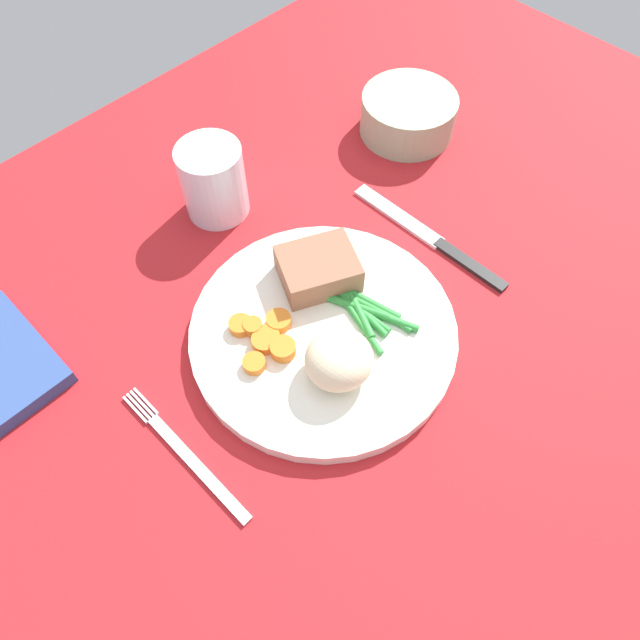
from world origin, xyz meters
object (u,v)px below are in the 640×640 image
(knife, at_px, (432,239))
(water_glass, at_px, (215,185))
(salad_bowl, at_px, (408,113))
(dinner_plate, at_px, (320,330))
(fork, at_px, (186,454))
(meat_portion, at_px, (315,271))

(knife, height_order, water_glass, water_glass)
(salad_bowl, bearing_deg, knife, -130.94)
(dinner_plate, bearing_deg, water_glass, 78.85)
(dinner_plate, relative_size, salad_bowl, 2.23)
(dinner_plate, xyz_separation_m, fork, (-0.17, -0.00, -0.01))
(meat_portion, bearing_deg, salad_bowl, 19.80)
(salad_bowl, bearing_deg, water_glass, 164.85)
(fork, height_order, salad_bowl, salad_bowl)
(dinner_plate, height_order, knife, dinner_plate)
(knife, relative_size, water_glass, 2.44)
(water_glass, relative_size, salad_bowl, 0.72)
(fork, bearing_deg, knife, 1.22)
(fork, height_order, water_glass, water_glass)
(salad_bowl, bearing_deg, dinner_plate, -155.41)
(meat_portion, height_order, fork, meat_portion)
(dinner_plate, height_order, fork, dinner_plate)
(water_glass, height_order, salad_bowl, water_glass)
(fork, distance_m, water_glass, 0.29)
(meat_portion, relative_size, salad_bowl, 0.64)
(water_glass, bearing_deg, meat_portion, -91.59)
(fork, relative_size, salad_bowl, 1.42)
(dinner_plate, xyz_separation_m, meat_portion, (0.04, 0.04, 0.02))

